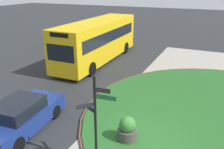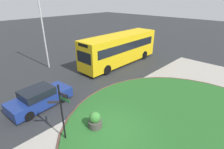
{
  "view_description": "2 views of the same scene",
  "coord_description": "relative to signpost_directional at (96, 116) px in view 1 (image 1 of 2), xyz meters",
  "views": [
    {
      "loc": [
        -8.12,
        -2.26,
        6.06
      ],
      "look_at": [
        2.81,
        2.76,
        1.5
      ],
      "focal_mm": 38.13,
      "sensor_mm": 36.0,
      "label": 1
    },
    {
      "loc": [
        -5.58,
        -5.74,
        7.2
      ],
      "look_at": [
        2.74,
        2.19,
        2.01
      ],
      "focal_mm": 27.81,
      "sensor_mm": 36.0,
      "label": 2
    }
  ],
  "objects": [
    {
      "name": "bus_yellow",
      "position": [
        11.02,
        5.74,
        -0.18
      ],
      "size": [
        10.36,
        2.64,
        3.35
      ],
      "rotation": [
        0.0,
        0.0,
        3.15
      ],
      "color": "yellow",
      "rests_on": "ground"
    },
    {
      "name": "planter_near_signpost",
      "position": [
        1.73,
        -0.49,
        -1.47
      ],
      "size": [
        0.81,
        0.81,
        1.11
      ],
      "color": "#47423D",
      "rests_on": "ground"
    },
    {
      "name": "ground",
      "position": [
        2.1,
        -1.11,
        -1.97
      ],
      "size": [
        120.0,
        120.0,
        0.0
      ],
      "primitive_type": "plane",
      "color": "#282B2D"
    },
    {
      "name": "car_trailing",
      "position": [
        0.55,
        4.02,
        -1.3
      ],
      "size": [
        4.49,
        2.2,
        1.44
      ],
      "rotation": [
        0.0,
        0.0,
        0.1
      ],
      "color": "navy",
      "rests_on": "ground"
    },
    {
      "name": "signpost_directional",
      "position": [
        0.0,
        0.0,
        0.0
      ],
      "size": [
        0.76,
        1.27,
        3.41
      ],
      "color": "black",
      "rests_on": "ground"
    }
  ]
}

